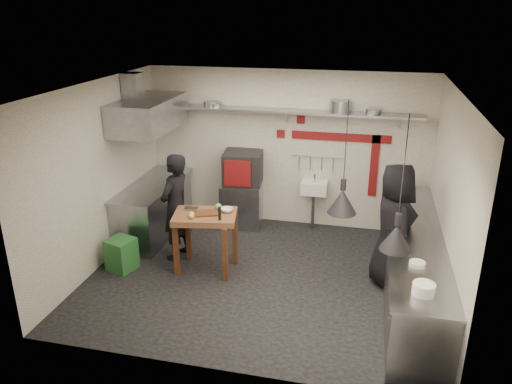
% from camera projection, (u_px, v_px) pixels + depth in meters
% --- Properties ---
extents(floor, '(5.00, 5.00, 0.00)m').
position_uv_depth(floor, '(260.00, 276.00, 7.48)').
color(floor, black).
rests_on(floor, ground).
extents(ceiling, '(5.00, 5.00, 0.00)m').
position_uv_depth(ceiling, '(261.00, 88.00, 6.49)').
color(ceiling, beige).
rests_on(ceiling, floor).
extents(wall_back, '(5.00, 0.04, 2.80)m').
position_uv_depth(wall_back, '(286.00, 149.00, 8.90)').
color(wall_back, silver).
rests_on(wall_back, floor).
extents(wall_front, '(5.00, 0.04, 2.80)m').
position_uv_depth(wall_front, '(215.00, 258.00, 5.07)').
color(wall_front, silver).
rests_on(wall_front, floor).
extents(wall_left, '(0.04, 4.20, 2.80)m').
position_uv_depth(wall_left, '(99.00, 176.00, 7.52)').
color(wall_left, silver).
rests_on(wall_left, floor).
extents(wall_right, '(0.04, 4.20, 2.80)m').
position_uv_depth(wall_right, '(449.00, 204.00, 6.45)').
color(wall_right, silver).
rests_on(wall_right, floor).
extents(red_band_horiz, '(1.70, 0.02, 0.14)m').
position_uv_depth(red_band_horiz, '(341.00, 137.00, 8.58)').
color(red_band_horiz, maroon).
rests_on(red_band_horiz, wall_back).
extents(red_band_vert, '(0.14, 0.02, 1.10)m').
position_uv_depth(red_band_vert, '(374.00, 166.00, 8.62)').
color(red_band_vert, maroon).
rests_on(red_band_vert, wall_back).
extents(red_tile_a, '(0.14, 0.02, 0.14)m').
position_uv_depth(red_tile_a, '(301.00, 120.00, 8.63)').
color(red_tile_a, maroon).
rests_on(red_tile_a, wall_back).
extents(red_tile_b, '(0.14, 0.02, 0.14)m').
position_uv_depth(red_tile_b, '(281.00, 134.00, 8.80)').
color(red_tile_b, maroon).
rests_on(red_tile_b, wall_back).
extents(back_shelf, '(4.60, 0.34, 0.04)m').
position_uv_depth(back_shelf, '(285.00, 111.00, 8.48)').
color(back_shelf, gray).
rests_on(back_shelf, wall_back).
extents(shelf_bracket_left, '(0.04, 0.06, 0.24)m').
position_uv_depth(shelf_bracket_left, '(184.00, 110.00, 9.06)').
color(shelf_bracket_left, gray).
rests_on(shelf_bracket_left, wall_back).
extents(shelf_bracket_mid, '(0.04, 0.06, 0.24)m').
position_uv_depth(shelf_bracket_mid, '(287.00, 115.00, 8.65)').
color(shelf_bracket_mid, gray).
rests_on(shelf_bracket_mid, wall_back).
extents(shelf_bracket_right, '(0.04, 0.06, 0.24)m').
position_uv_depth(shelf_bracket_right, '(400.00, 121.00, 8.25)').
color(shelf_bracket_right, gray).
rests_on(shelf_bracket_right, wall_back).
extents(pan_far_left, '(0.34, 0.34, 0.09)m').
position_uv_depth(pan_far_left, '(211.00, 104.00, 8.74)').
color(pan_far_left, gray).
rests_on(pan_far_left, back_shelf).
extents(pan_mid_left, '(0.32, 0.32, 0.07)m').
position_uv_depth(pan_mid_left, '(215.00, 105.00, 8.72)').
color(pan_mid_left, gray).
rests_on(pan_mid_left, back_shelf).
extents(stock_pot, '(0.37, 0.37, 0.20)m').
position_uv_depth(stock_pot, '(340.00, 106.00, 8.24)').
color(stock_pot, gray).
rests_on(stock_pot, back_shelf).
extents(pan_right, '(0.31, 0.31, 0.08)m').
position_uv_depth(pan_right, '(373.00, 112.00, 8.15)').
color(pan_right, gray).
rests_on(pan_right, back_shelf).
extents(oven_stand, '(0.79, 0.73, 0.80)m').
position_uv_depth(oven_stand, '(242.00, 204.00, 9.12)').
color(oven_stand, gray).
rests_on(oven_stand, floor).
extents(combi_oven, '(0.74, 0.70, 0.58)m').
position_uv_depth(combi_oven, '(243.00, 168.00, 8.89)').
color(combi_oven, black).
rests_on(combi_oven, oven_stand).
extents(oven_door, '(0.46, 0.08, 0.46)m').
position_uv_depth(oven_door, '(237.00, 174.00, 8.58)').
color(oven_door, maroon).
rests_on(oven_door, combi_oven).
extents(oven_glass, '(0.40, 0.06, 0.34)m').
position_uv_depth(oven_glass, '(240.00, 173.00, 8.61)').
color(oven_glass, black).
rests_on(oven_glass, oven_door).
extents(hand_sink, '(0.46, 0.34, 0.22)m').
position_uv_depth(hand_sink, '(314.00, 187.00, 8.83)').
color(hand_sink, silver).
rests_on(hand_sink, wall_back).
extents(sink_tap, '(0.03, 0.03, 0.14)m').
position_uv_depth(sink_tap, '(315.00, 178.00, 8.77)').
color(sink_tap, gray).
rests_on(sink_tap, hand_sink).
extents(sink_drain, '(0.06, 0.06, 0.66)m').
position_uv_depth(sink_drain, '(313.00, 211.00, 8.95)').
color(sink_drain, gray).
rests_on(sink_drain, floor).
extents(utensil_rail, '(0.90, 0.02, 0.02)m').
position_uv_depth(utensil_rail, '(316.00, 156.00, 8.77)').
color(utensil_rail, gray).
rests_on(utensil_rail, wall_back).
extents(counter_right, '(0.70, 3.80, 0.90)m').
position_uv_depth(counter_right, '(412.00, 266.00, 6.86)').
color(counter_right, gray).
rests_on(counter_right, floor).
extents(counter_right_top, '(0.76, 3.90, 0.03)m').
position_uv_depth(counter_right_top, '(416.00, 235.00, 6.70)').
color(counter_right_top, gray).
rests_on(counter_right_top, counter_right).
extents(plate_stack, '(0.28, 0.28, 0.13)m').
position_uv_depth(plate_stack, '(424.00, 289.00, 5.28)').
color(plate_stack, silver).
rests_on(plate_stack, counter_right_top).
extents(small_bowl_right, '(0.24, 0.24, 0.05)m').
position_uv_depth(small_bowl_right, '(417.00, 264.00, 5.88)').
color(small_bowl_right, silver).
rests_on(small_bowl_right, counter_right_top).
extents(counter_left, '(0.70, 1.90, 0.90)m').
position_uv_depth(counter_left, '(154.00, 210.00, 8.73)').
color(counter_left, gray).
rests_on(counter_left, floor).
extents(counter_left_top, '(0.76, 2.00, 0.03)m').
position_uv_depth(counter_left_top, '(152.00, 185.00, 8.57)').
color(counter_left_top, gray).
rests_on(counter_left_top, counter_left).
extents(extractor_hood, '(0.78, 1.60, 0.50)m').
position_uv_depth(extractor_hood, '(149.00, 114.00, 8.12)').
color(extractor_hood, gray).
rests_on(extractor_hood, ceiling).
extents(hood_duct, '(0.28, 0.28, 0.50)m').
position_uv_depth(hood_duct, '(133.00, 89.00, 8.03)').
color(hood_duct, gray).
rests_on(hood_duct, ceiling).
extents(green_bin, '(0.46, 0.46, 0.50)m').
position_uv_depth(green_bin, '(122.00, 254.00, 7.60)').
color(green_bin, '#225C28').
rests_on(green_bin, floor).
extents(prep_table, '(1.02, 0.80, 0.92)m').
position_uv_depth(prep_table, '(206.00, 242.00, 7.53)').
color(prep_table, brown).
rests_on(prep_table, floor).
extents(cutting_board, '(0.39, 0.33, 0.02)m').
position_uv_depth(cutting_board, '(207.00, 213.00, 7.36)').
color(cutting_board, '#4E2B16').
rests_on(cutting_board, prep_table).
extents(pepper_mill, '(0.05, 0.05, 0.20)m').
position_uv_depth(pepper_mill, '(220.00, 214.00, 7.12)').
color(pepper_mill, black).
rests_on(pepper_mill, prep_table).
extents(lemon_a, '(0.09, 0.09, 0.09)m').
position_uv_depth(lemon_a, '(191.00, 214.00, 7.25)').
color(lemon_a, gold).
rests_on(lemon_a, prep_table).
extents(lemon_b, '(0.08, 0.08, 0.07)m').
position_uv_depth(lemon_b, '(191.00, 216.00, 7.19)').
color(lemon_b, gold).
rests_on(lemon_b, prep_table).
extents(veg_ball, '(0.12, 0.12, 0.11)m').
position_uv_depth(veg_ball, '(218.00, 207.00, 7.49)').
color(veg_ball, '#589A41').
rests_on(veg_ball, prep_table).
extents(steel_tray, '(0.20, 0.14, 0.03)m').
position_uv_depth(steel_tray, '(191.00, 209.00, 7.52)').
color(steel_tray, gray).
rests_on(steel_tray, prep_table).
extents(bowl, '(0.19, 0.19, 0.06)m').
position_uv_depth(bowl, '(227.00, 210.00, 7.43)').
color(bowl, silver).
rests_on(bowl, prep_table).
extents(heat_lamp_near, '(0.45, 0.45, 1.41)m').
position_uv_depth(heat_lamp_near, '(345.00, 159.00, 5.96)').
color(heat_lamp_near, black).
rests_on(heat_lamp_near, ceiling).
extents(heat_lamp_far, '(0.44, 0.44, 1.54)m').
position_uv_depth(heat_lamp_far, '(402.00, 185.00, 5.28)').
color(heat_lamp_far, black).
rests_on(heat_lamp_far, ceiling).
extents(chef_left, '(0.54, 0.70, 1.72)m').
position_uv_depth(chef_left, '(176.00, 207.00, 7.77)').
color(chef_left, black).
rests_on(chef_left, floor).
extents(chef_right, '(0.85, 1.03, 1.82)m').
position_uv_depth(chef_right, '(394.00, 226.00, 7.00)').
color(chef_right, black).
rests_on(chef_right, floor).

